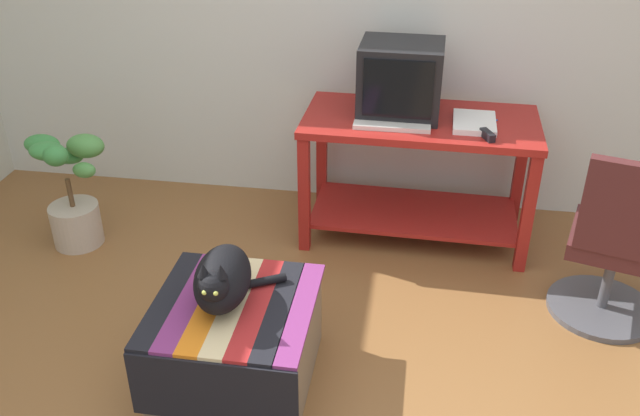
# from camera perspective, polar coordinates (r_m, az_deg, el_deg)

# --- Properties ---
(desk) EXTENTS (1.27, 0.65, 0.72)m
(desk) POSITION_cam_1_polar(r_m,az_deg,el_deg) (3.83, 8.18, 4.21)
(desk) COLOR maroon
(desk) RESTS_ON ground_plane
(tv_monitor) EXTENTS (0.44, 0.39, 0.39)m
(tv_monitor) POSITION_cam_1_polar(r_m,az_deg,el_deg) (3.72, 6.74, 10.57)
(tv_monitor) COLOR black
(tv_monitor) RESTS_ON desk
(keyboard) EXTENTS (0.40, 0.15, 0.02)m
(keyboard) POSITION_cam_1_polar(r_m,az_deg,el_deg) (3.61, 6.05, 6.96)
(keyboard) COLOR beige
(keyboard) RESTS_ON desk
(book) EXTENTS (0.23, 0.30, 0.03)m
(book) POSITION_cam_1_polar(r_m,az_deg,el_deg) (3.70, 12.76, 6.97)
(book) COLOR white
(book) RESTS_ON desk
(ottoman_with_blanket) EXTENTS (0.66, 0.68, 0.39)m
(ottoman_with_blanket) POSITION_cam_1_polar(r_m,az_deg,el_deg) (2.96, -7.02, -10.96)
(ottoman_with_blanket) COLOR #7A664C
(ottoman_with_blanket) RESTS_ON ground_plane
(cat) EXTENTS (0.35, 0.40, 0.28)m
(cat) POSITION_cam_1_polar(r_m,az_deg,el_deg) (2.78, -8.15, -5.90)
(cat) COLOR black
(cat) RESTS_ON ottoman_with_blanket
(potted_plant) EXTENTS (0.41, 0.36, 0.67)m
(potted_plant) POSITION_cam_1_polar(r_m,az_deg,el_deg) (4.03, -20.05, 1.14)
(potted_plant) COLOR #B7A893
(potted_plant) RESTS_ON ground_plane
(office_chair) EXTENTS (0.52, 0.52, 0.89)m
(office_chair) POSITION_cam_1_polar(r_m,az_deg,el_deg) (3.44, 23.47, -3.30)
(office_chair) COLOR #4C4C51
(office_chair) RESTS_ON ground_plane
(stapler) EXTENTS (0.08, 0.12, 0.04)m
(stapler) POSITION_cam_1_polar(r_m,az_deg,el_deg) (3.54, 13.80, 5.93)
(stapler) COLOR black
(stapler) RESTS_ON desk
(pen) EXTENTS (0.11, 0.09, 0.01)m
(pen) POSITION_cam_1_polar(r_m,az_deg,el_deg) (3.74, 13.81, 6.94)
(pen) COLOR #2351B2
(pen) RESTS_ON desk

